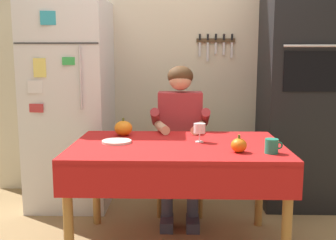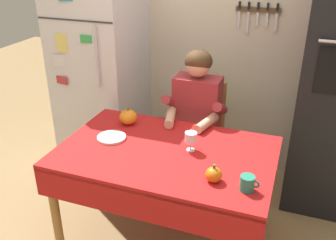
# 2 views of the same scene
# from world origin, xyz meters

# --- Properties ---
(back_wall_assembly) EXTENTS (3.70, 0.13, 2.60)m
(back_wall_assembly) POSITION_xyz_m (0.05, 1.35, 1.30)
(back_wall_assembly) COLOR beige
(back_wall_assembly) RESTS_ON ground
(refrigerator) EXTENTS (0.68, 0.71, 1.80)m
(refrigerator) POSITION_xyz_m (-0.95, 0.96, 0.90)
(refrigerator) COLOR silver
(refrigerator) RESTS_ON ground
(wall_oven) EXTENTS (0.60, 0.64, 2.10)m
(wall_oven) POSITION_xyz_m (1.05, 1.00, 1.05)
(wall_oven) COLOR black
(wall_oven) RESTS_ON ground
(dining_table) EXTENTS (1.40, 0.90, 0.74)m
(dining_table) POSITION_xyz_m (0.00, 0.08, 0.66)
(dining_table) COLOR #9E6B33
(dining_table) RESTS_ON ground
(chair_behind_person) EXTENTS (0.40, 0.40, 0.93)m
(chair_behind_person) POSITION_xyz_m (0.02, 0.87, 0.51)
(chair_behind_person) COLOR #9E6B33
(chair_behind_person) RESTS_ON ground
(seated_person) EXTENTS (0.47, 0.55, 1.25)m
(seated_person) POSITION_xyz_m (0.02, 0.68, 0.74)
(seated_person) COLOR #38384C
(seated_person) RESTS_ON ground
(coffee_mug) EXTENTS (0.11, 0.08, 0.09)m
(coffee_mug) POSITION_xyz_m (0.57, -0.15, 0.78)
(coffee_mug) COLOR #237F66
(coffee_mug) RESTS_ON dining_table
(wine_glass) EXTENTS (0.08, 0.08, 0.13)m
(wine_glass) POSITION_xyz_m (0.15, 0.15, 0.83)
(wine_glass) COLOR white
(wine_glass) RESTS_ON dining_table
(pumpkin_large) EXTENTS (0.10, 0.10, 0.11)m
(pumpkin_large) POSITION_xyz_m (0.37, -0.13, 0.78)
(pumpkin_large) COLOR orange
(pumpkin_large) RESTS_ON dining_table
(pumpkin_medium) EXTENTS (0.13, 0.13, 0.13)m
(pumpkin_medium) POSITION_xyz_m (-0.40, 0.37, 0.80)
(pumpkin_medium) COLOR orange
(pumpkin_medium) RESTS_ON dining_table
(serving_tray) EXTENTS (0.20, 0.20, 0.02)m
(serving_tray) POSITION_xyz_m (-0.41, 0.12, 0.75)
(serving_tray) COLOR silver
(serving_tray) RESTS_ON dining_table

